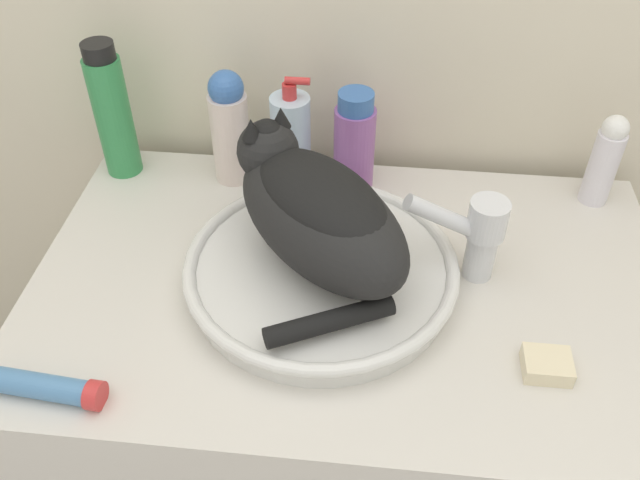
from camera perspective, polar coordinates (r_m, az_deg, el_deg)
name	(u,v)px	position (r m, az deg, el deg)	size (l,w,h in m)	color
vanity_counter	(343,434)	(1.32, 1.95, -16.02)	(0.93, 0.59, 0.81)	beige
sink_basin	(321,271)	(0.97, 0.09, -2.59)	(0.39, 0.39, 0.05)	silver
cat	(316,210)	(0.91, -0.31, 2.56)	(0.32, 0.34, 0.18)	black
faucet	(477,232)	(0.98, 13.10, 0.62)	(0.15, 0.06, 0.15)	silver
shampoo_bottle_tall	(112,112)	(1.20, -17.08, 10.25)	(0.06, 0.06, 0.24)	#338C4C
lotion_bottle_white	(230,127)	(1.15, -7.61, 9.41)	(0.06, 0.06, 0.20)	silver
mouthwash_bottle	(354,143)	(1.13, 2.91, 8.19)	(0.07, 0.07, 0.18)	#93569E
deodorant_stick	(605,160)	(1.18, 22.86, 6.23)	(0.05, 0.05, 0.16)	silver
soap_pump_bottle	(291,140)	(1.14, -2.45, 8.45)	(0.07, 0.07, 0.20)	silver
cream_tube	(42,386)	(0.92, -22.40, -11.33)	(0.17, 0.05, 0.04)	#4C7FB2
soap_bar	(547,365)	(0.92, 18.58, -9.95)	(0.06, 0.05, 0.02)	beige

